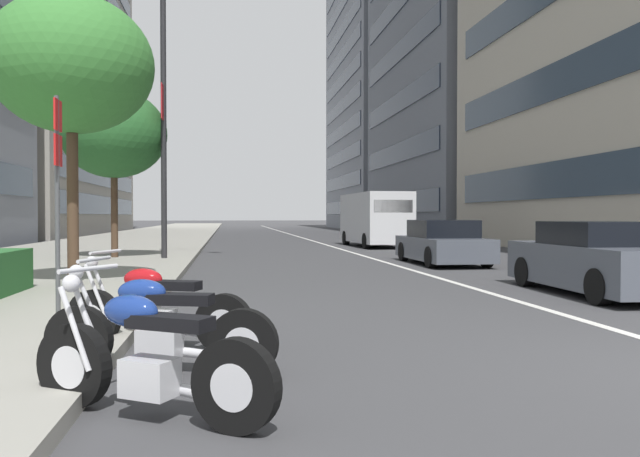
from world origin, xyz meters
name	(u,v)px	position (x,y,z in m)	size (l,w,h in m)	color
sidewalk_right_plaza	(130,242)	(30.00, 10.29, 0.07)	(160.00, 8.38, 0.15)	gray
lane_centre_stripe	(306,239)	(35.00, 0.00, 0.00)	(110.00, 0.16, 0.01)	silver
motorcycle_far_end_row	(148,362)	(-0.24, 5.58, 0.42)	(1.21, 1.86, 1.11)	black
motorcycle_by_sign_pole	(157,331)	(1.01, 5.65, 0.42)	(0.83, 2.19, 1.10)	black
motorcycle_under_tarp	(155,312)	(2.20, 5.81, 0.42)	(1.00, 2.13, 1.10)	black
car_approaching_light	(598,260)	(5.99, -1.97, 0.65)	(4.31, 1.94, 1.39)	#4C515B
car_mid_block_traffic	(442,244)	(13.57, -1.58, 0.63)	(4.39, 1.93, 1.37)	#4C515B
delivery_van_ahead	(375,218)	(24.56, -2.06, 1.38)	(6.05, 2.36, 2.58)	silver
parking_sign_by_curb	(58,180)	(3.49, 7.16, 1.95)	(0.32, 0.06, 2.88)	#47494C
street_lamp_with_banners	(174,93)	(15.40, 6.69, 5.41)	(1.26, 2.48, 8.84)	#232326
street_tree_mid_sidewalk	(72,65)	(7.98, 8.04, 4.46)	(3.18, 3.18, 5.68)	#473323
street_tree_by_lamp_post	(114,134)	(16.05, 8.66, 4.15)	(3.38, 3.38, 5.45)	#473323
office_tower_mid_left	(529,37)	(41.95, -18.80, 15.76)	(21.34, 21.51, 31.51)	slate
office_tower_near_left	(428,99)	(66.20, -18.48, 15.35)	(23.30, 20.88, 30.70)	gray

